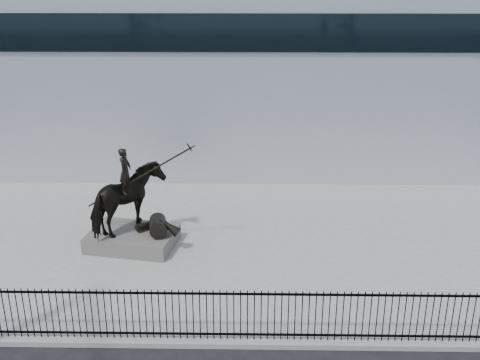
{
  "coord_description": "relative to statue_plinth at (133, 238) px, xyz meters",
  "views": [
    {
      "loc": [
        0.54,
        -11.4,
        9.44
      ],
      "look_at": [
        0.24,
        6.0,
        2.95
      ],
      "focal_mm": 42.0,
      "sensor_mm": 36.0,
      "label": 1
    }
  ],
  "objects": [
    {
      "name": "plaza",
      "position": [
        3.63,
        0.32,
        -0.36
      ],
      "size": [
        30.0,
        12.0,
        0.15
      ],
      "primitive_type": "cube",
      "color": "gray",
      "rests_on": "ground"
    },
    {
      "name": "building",
      "position": [
        3.63,
        13.32,
        4.07
      ],
      "size": [
        44.0,
        14.0,
        9.0
      ],
      "primitive_type": "cube",
      "color": "silver",
      "rests_on": "ground"
    },
    {
      "name": "picket_fence",
      "position": [
        3.63,
        -5.43,
        0.47
      ],
      "size": [
        22.1,
        0.1,
        1.5
      ],
      "color": "black",
      "rests_on": "plaza"
    },
    {
      "name": "statue_plinth",
      "position": [
        0.0,
        0.0,
        0.0
      ],
      "size": [
        3.32,
        2.56,
        0.56
      ],
      "primitive_type": "cube",
      "rotation": [
        0.0,
        0.0,
        -0.18
      ],
      "color": "#585450",
      "rests_on": "plaza"
    },
    {
      "name": "equestrian_statue",
      "position": [
        0.06,
        -0.01,
        1.46
      ],
      "size": [
        3.79,
        2.69,
        3.26
      ],
      "rotation": [
        0.0,
        0.0,
        -0.18
      ],
      "color": "black",
      "rests_on": "statue_plinth"
    }
  ]
}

